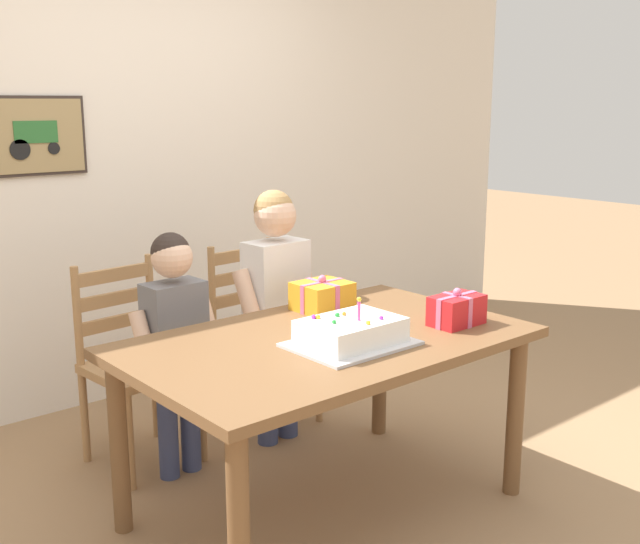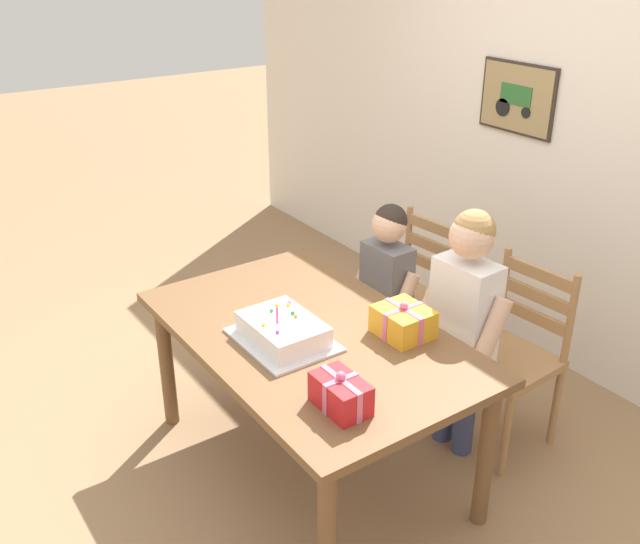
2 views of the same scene
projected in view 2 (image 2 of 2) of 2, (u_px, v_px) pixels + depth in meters
The scene contains 10 objects.
ground_plane at pixel (311, 466), 3.36m from camera, with size 20.00×20.00×0.00m, color #997551.
back_wall at pixel (586, 142), 3.70m from camera, with size 6.40×0.11×2.60m.
dining_table at pixel (310, 349), 3.09m from camera, with size 1.55×0.96×0.74m.
birthday_cake at pixel (283, 331), 2.96m from camera, with size 0.44×0.34×0.19m.
gift_box_red_large at pixel (341, 394), 2.53m from camera, with size 0.23×0.14×0.16m.
gift_box_beside_cake at pixel (403, 322), 3.00m from camera, with size 0.23×0.20×0.16m.
chair_left at pixel (413, 299), 3.90m from camera, with size 0.46×0.46×0.92m.
chair_right at pixel (511, 355), 3.38m from camera, with size 0.45×0.45×0.92m.
child_older at pixel (464, 311), 3.19m from camera, with size 0.45×0.26×1.23m.
child_younger at pixel (386, 284), 3.63m from camera, with size 0.40×0.23×1.09m.
Camera 2 is at (2.19, -1.47, 2.28)m, focal length 39.80 mm.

